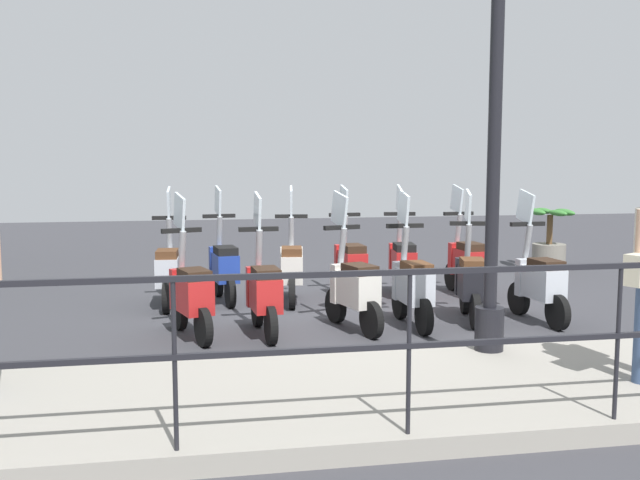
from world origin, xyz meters
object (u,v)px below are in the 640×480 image
(scooter_far_0, at_px, (466,262))
(scooter_far_2, at_px, (350,264))
(scooter_near_1, at_px, (471,281))
(scooter_far_4, at_px, (224,266))
(scooter_near_4, at_px, (264,291))
(scooter_far_1, at_px, (402,262))
(lamp_post_near, at_px, (495,135))
(potted_palm, at_px, (549,244))
(scooter_near_5, at_px, (191,293))
(scooter_near_3, at_px, (353,288))
(scooter_near_0, at_px, (538,281))
(scooter_far_3, at_px, (292,267))
(scooter_near_2, at_px, (412,285))
(scooter_far_5, at_px, (169,270))

(scooter_far_0, bearing_deg, scooter_far_2, 82.56)
(scooter_near_1, xyz_separation_m, scooter_far_0, (1.47, -0.54, 0.00))
(scooter_far_2, relative_size, scooter_far_4, 1.00)
(scooter_near_4, bearing_deg, scooter_far_1, -53.70)
(scooter_far_1, bearing_deg, scooter_far_2, 97.79)
(scooter_near_4, bearing_deg, scooter_far_0, -64.64)
(scooter_near_4, bearing_deg, scooter_near_1, -88.80)
(scooter_near_4, height_order, scooter_far_2, same)
(scooter_far_0, xyz_separation_m, scooter_far_2, (0.09, 1.63, 0.00))
(lamp_post_near, bearing_deg, scooter_near_4, 51.86)
(potted_palm, xyz_separation_m, scooter_near_5, (-3.64, 6.05, 0.04))
(scooter_far_0, bearing_deg, scooter_near_3, 125.85)
(scooter_far_0, distance_m, scooter_far_2, 1.63)
(scooter_near_1, bearing_deg, scooter_far_1, 26.48)
(scooter_near_4, distance_m, scooter_far_2, 2.27)
(potted_palm, relative_size, scooter_near_4, 0.69)
(scooter_near_5, height_order, scooter_far_4, same)
(scooter_near_0, xyz_separation_m, scooter_far_3, (1.63, 2.67, 0.00))
(potted_palm, distance_m, scooter_near_2, 5.06)
(lamp_post_near, xyz_separation_m, scooter_near_0, (1.56, -1.29, -1.63))
(scooter_near_1, height_order, scooter_far_2, same)
(scooter_near_2, bearing_deg, scooter_near_0, -93.30)
(potted_palm, height_order, scooter_near_2, scooter_near_2)
(scooter_near_3, distance_m, scooter_far_0, 2.61)
(potted_palm, bearing_deg, scooter_near_3, 130.28)
(scooter_near_0, relative_size, scooter_far_2, 1.00)
(scooter_near_1, relative_size, scooter_far_4, 1.00)
(scooter_near_0, height_order, scooter_near_1, same)
(scooter_near_4, distance_m, scooter_far_5, 2.01)
(scooter_far_1, height_order, scooter_far_2, same)
(potted_palm, distance_m, scooter_near_3, 5.60)
(scooter_near_0, relative_size, scooter_far_3, 1.00)
(scooter_near_0, relative_size, scooter_near_4, 1.00)
(scooter_near_1, xyz_separation_m, scooter_far_4, (1.65, 2.80, 0.00))
(lamp_post_near, relative_size, scooter_far_2, 2.87)
(lamp_post_near, bearing_deg, scooter_far_2, 9.61)
(scooter_far_4, bearing_deg, scooter_far_3, -112.92)
(potted_palm, relative_size, scooter_far_2, 0.69)
(scooter_near_3, relative_size, scooter_near_4, 1.00)
(lamp_post_near, height_order, scooter_far_5, lamp_post_near)
(scooter_far_4, bearing_deg, lamp_post_near, -154.90)
(scooter_near_1, relative_size, scooter_far_2, 1.00)
(scooter_near_1, bearing_deg, scooter_far_2, 48.74)
(scooter_far_4, height_order, scooter_far_5, same)
(scooter_near_5, bearing_deg, potted_palm, -76.52)
(scooter_near_4, distance_m, scooter_far_3, 1.76)
(scooter_far_0, bearing_deg, scooter_far_1, 79.56)
(lamp_post_near, xyz_separation_m, scooter_near_5, (1.53, 2.70, -1.63))
(scooter_far_0, xyz_separation_m, scooter_far_4, (0.18, 3.33, 0.00))
(scooter_near_3, bearing_deg, scooter_near_5, 74.89)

